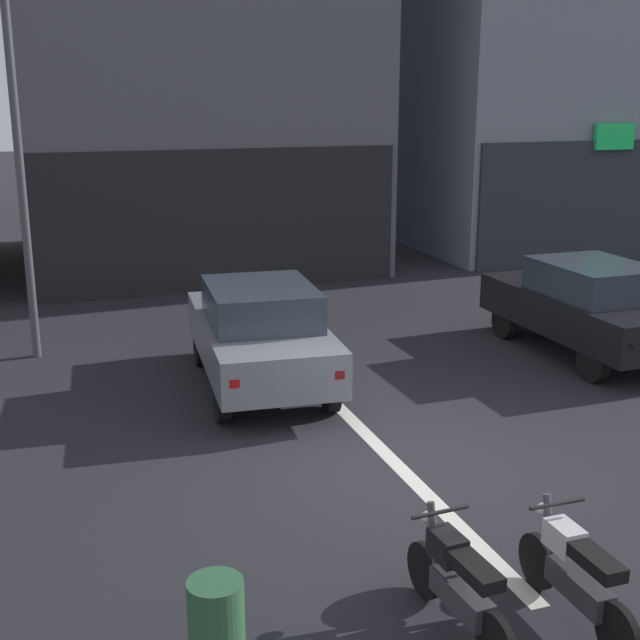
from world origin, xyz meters
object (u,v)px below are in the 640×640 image
object	(u,v)px
car_grey_crossing_near	(260,332)
car_blue_down_street	(260,227)
car_black_parked_kerbside	(587,305)
motorcycle_black_row_leftmost	(458,583)
street_lamp	(14,101)
motorcycle_white_row_left_mid	(575,574)
trash_bin	(217,630)

from	to	relation	value
car_grey_crossing_near	car_blue_down_street	bearing A→B (deg)	75.01
car_black_parked_kerbside	motorcycle_black_row_leftmost	distance (m)	8.55
car_blue_down_street	motorcycle_black_row_leftmost	size ratio (longest dim) A/B	2.56
car_grey_crossing_near	street_lamp	size ratio (longest dim) A/B	0.60
car_blue_down_street	motorcycle_white_row_left_mid	world-z (taller)	car_blue_down_street
car_black_parked_kerbside	motorcycle_black_row_leftmost	xyz separation A→B (m)	(-5.80, -6.26, -0.43)
motorcycle_black_row_leftmost	car_black_parked_kerbside	bearing A→B (deg)	47.19
car_black_parked_kerbside	trash_bin	size ratio (longest dim) A/B	4.85
trash_bin	car_grey_crossing_near	bearing A→B (deg)	72.03
car_grey_crossing_near	motorcycle_black_row_leftmost	bearing A→B (deg)	-90.25
motorcycle_black_row_leftmost	trash_bin	distance (m)	2.04
car_black_parked_kerbside	trash_bin	world-z (taller)	car_black_parked_kerbside
trash_bin	street_lamp	bearing A→B (deg)	97.42
motorcycle_white_row_left_mid	trash_bin	size ratio (longest dim) A/B	1.96
motorcycle_black_row_leftmost	motorcycle_white_row_left_mid	size ratio (longest dim) A/B	1.00
car_blue_down_street	motorcycle_black_row_leftmost	xyz separation A→B (m)	(-2.68, -16.37, -0.43)
car_grey_crossing_near	car_blue_down_street	size ratio (longest dim) A/B	0.99
car_blue_down_street	trash_bin	world-z (taller)	car_blue_down_street
motorcycle_white_row_left_mid	car_black_parked_kerbside	bearing A→B (deg)	53.50
street_lamp	motorcycle_black_row_leftmost	size ratio (longest dim) A/B	4.23
street_lamp	trash_bin	distance (m)	10.00
car_blue_down_street	motorcycle_white_row_left_mid	bearing A→B (deg)	-95.73
car_grey_crossing_near	car_black_parked_kerbside	distance (m)	5.77
car_black_parked_kerbside	trash_bin	bearing A→B (deg)	-141.74
car_grey_crossing_near	car_blue_down_street	world-z (taller)	same
car_blue_down_street	trash_bin	distance (m)	16.97
motorcycle_white_row_left_mid	street_lamp	bearing A→B (deg)	114.27
motorcycle_black_row_leftmost	trash_bin	xyz separation A→B (m)	(-2.04, 0.08, -0.03)
car_grey_crossing_near	motorcycle_white_row_left_mid	bearing A→B (deg)	-81.56
car_grey_crossing_near	car_blue_down_street	distance (m)	10.25
car_blue_down_street	car_black_parked_kerbside	bearing A→B (deg)	-72.85
car_blue_down_street	motorcycle_black_row_leftmost	bearing A→B (deg)	-99.30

